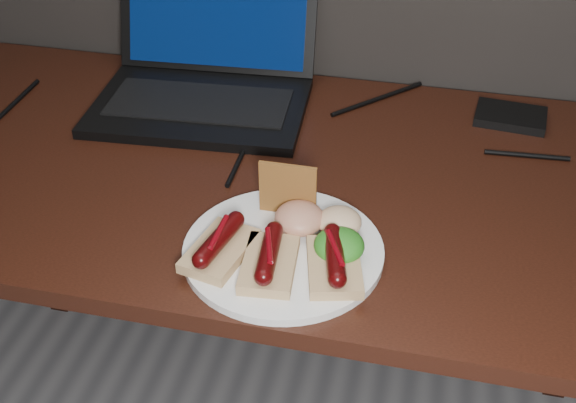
# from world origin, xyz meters

# --- Properties ---
(desk) EXTENTS (1.40, 0.70, 0.75)m
(desk) POSITION_xyz_m (0.00, 1.38, 0.66)
(desk) COLOR #33140C
(desk) RESTS_ON ground
(laptop) EXTENTS (0.41, 0.37, 0.25)m
(laptop) POSITION_xyz_m (-0.15, 1.60, 0.80)
(laptop) COLOR black
(laptop) RESTS_ON desk
(hard_drive) EXTENTS (0.13, 0.10, 0.02)m
(hard_drive) POSITION_xyz_m (0.41, 1.63, 0.76)
(hard_drive) COLOR black
(hard_drive) RESTS_ON desk
(desk_cables) EXTENTS (1.01, 0.42, 0.01)m
(desk_cables) POSITION_xyz_m (-0.01, 1.51, 0.75)
(desk_cables) COLOR black
(desk_cables) RESTS_ON desk
(plate) EXTENTS (0.32, 0.32, 0.01)m
(plate) POSITION_xyz_m (0.10, 1.17, 0.76)
(plate) COLOR white
(plate) RESTS_ON desk
(bread_sausage_left) EXTENTS (0.09, 0.13, 0.04)m
(bread_sausage_left) POSITION_xyz_m (0.01, 1.14, 0.78)
(bread_sausage_left) COLOR tan
(bread_sausage_left) RESTS_ON plate
(bread_sausage_center) EXTENTS (0.08, 0.12, 0.04)m
(bread_sausage_center) POSITION_xyz_m (0.09, 1.13, 0.78)
(bread_sausage_center) COLOR tan
(bread_sausage_center) RESTS_ON plate
(bread_sausage_right) EXTENTS (0.10, 0.13, 0.04)m
(bread_sausage_right) POSITION_xyz_m (0.17, 1.14, 0.78)
(bread_sausage_right) COLOR tan
(bread_sausage_right) RESTS_ON plate
(crispbread) EXTENTS (0.08, 0.01, 0.08)m
(crispbread) POSITION_xyz_m (0.08, 1.25, 0.80)
(crispbread) COLOR #AB682F
(crispbread) RESTS_ON plate
(salad_greens) EXTENTS (0.07, 0.07, 0.04)m
(salad_greens) POSITION_xyz_m (0.17, 1.17, 0.78)
(salad_greens) COLOR #1B6013
(salad_greens) RESTS_ON plate
(salsa_mound) EXTENTS (0.07, 0.07, 0.04)m
(salsa_mound) POSITION_xyz_m (0.11, 1.22, 0.78)
(salsa_mound) COLOR maroon
(salsa_mound) RESTS_ON plate
(coleslaw_mound) EXTENTS (0.06, 0.06, 0.04)m
(coleslaw_mound) POSITION_xyz_m (0.17, 1.23, 0.78)
(coleslaw_mound) COLOR beige
(coleslaw_mound) RESTS_ON plate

